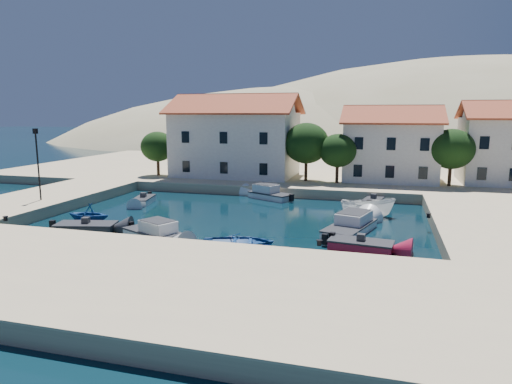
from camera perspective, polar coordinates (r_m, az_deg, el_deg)
ground at (r=28.51m, az=-8.65°, el=-7.74°), size 400.00×400.00×0.00m
quay_south at (r=23.33m, az=-14.88°, el=-10.75°), size 52.00×12.00×1.00m
quay_west at (r=46.82m, az=-25.04°, el=-0.95°), size 8.00×20.00×1.00m
quay_north at (r=63.88m, az=7.22°, el=2.61°), size 80.00×36.00×1.00m
hills at (r=151.98m, az=18.94°, el=-2.72°), size 254.00×176.00×99.00m
building_left at (r=55.53m, az=-2.49°, el=7.21°), size 14.70×9.45×9.70m
building_mid at (r=53.77m, az=16.50°, el=5.96°), size 10.50×8.40×8.30m
building_right at (r=56.19m, az=28.88°, el=5.54°), size 9.45×8.40×8.80m
trees at (r=50.73m, az=8.00°, el=5.62°), size 37.30×5.30×6.45m
lamppost at (r=43.78m, az=-25.65°, el=3.94°), size 0.35×0.25×6.22m
bollards at (r=30.72m, az=-0.94°, el=-4.09°), size 29.36×9.56×0.30m
motorboat_grey_sw at (r=35.64m, az=-20.45°, el=-4.18°), size 4.58×2.83×1.25m
cabin_cruiser_south at (r=32.14m, az=-12.77°, el=-4.95°), size 4.91×3.69×1.60m
rowboat_south at (r=29.66m, az=-2.17°, el=-6.93°), size 5.32×4.38×0.96m
motorboat_red_se at (r=29.77m, az=12.97°, el=-6.52°), size 4.17×2.26×1.25m
cabin_cruiser_east at (r=33.62m, az=11.65°, el=-4.25°), size 3.78×6.11×1.60m
boat_east at (r=39.20m, az=13.75°, el=-3.01°), size 4.75×2.58×1.74m
motorboat_white_ne at (r=44.22m, az=14.47°, el=-1.18°), size 2.15×3.56×1.25m
rowboat_west at (r=38.12m, az=-20.14°, el=-3.71°), size 3.50×3.05×1.80m
motorboat_white_west at (r=44.75m, az=-13.88°, el=-1.03°), size 2.18×3.65×1.25m
cabin_cruiser_north at (r=45.72m, az=1.84°, el=-0.28°), size 4.92×3.76×1.60m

